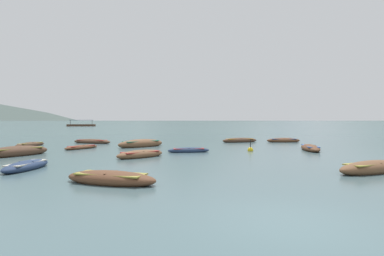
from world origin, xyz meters
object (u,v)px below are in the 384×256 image
rowboat_4 (92,142)px  rowboat_0 (189,150)px  rowboat_3 (17,152)px  rowboat_11 (111,178)px  rowboat_1 (140,154)px  rowboat_12 (283,140)px  rowboat_5 (81,147)px  rowboat_8 (26,166)px  rowboat_2 (310,148)px  rowboat_10 (30,144)px  rowboat_9 (141,144)px  ferry_0 (81,125)px  rowboat_6 (240,140)px  rowboat_7 (373,168)px  mooring_buoy (250,150)px

rowboat_4 → rowboat_0: bearing=-46.5°
rowboat_3 → rowboat_11: 12.45m
rowboat_1 → rowboat_12: size_ratio=0.94×
rowboat_5 → rowboat_8: bearing=-88.6°
rowboat_2 → rowboat_3: rowboat_3 is taller
rowboat_4 → rowboat_10: bearing=-146.5°
rowboat_5 → rowboat_8: 10.74m
rowboat_9 → ferry_0: ferry_0 is taller
rowboat_4 → ferry_0: size_ratio=0.42×
rowboat_1 → rowboat_4: (-5.95, 12.57, -0.01)m
rowboat_1 → rowboat_12: bearing=41.7°
rowboat_0 → rowboat_2: 9.59m
rowboat_5 → rowboat_6: (14.70, 6.44, 0.06)m
rowboat_8 → rowboat_0: bearing=41.2°
rowboat_5 → rowboat_8: size_ratio=0.91×
rowboat_11 → ferry_0: ferry_0 is taller
rowboat_7 → ferry_0: (-41.64, 108.11, 0.23)m
rowboat_0 → ferry_0: 104.32m
rowboat_12 → rowboat_8: bearing=-138.4°
rowboat_5 → rowboat_9: size_ratio=0.73×
rowboat_7 → rowboat_8: bearing=172.3°
rowboat_0 → rowboat_7: (7.70, -9.47, 0.07)m
rowboat_4 → rowboat_5: rowboat_4 is taller
rowboat_5 → rowboat_9: 4.97m
rowboat_6 → rowboat_2: bearing=-69.4°
rowboat_12 → rowboat_5: bearing=-162.2°
rowboat_6 → rowboat_12: bearing=-2.6°
rowboat_3 → ferry_0: size_ratio=0.41×
rowboat_12 → rowboat_6: bearing=177.4°
rowboat_4 → rowboat_10: (-4.73, -3.14, -0.03)m
rowboat_0 → rowboat_2: size_ratio=0.75×
rowboat_1 → rowboat_7: bearing=-31.1°
rowboat_0 → rowboat_5: rowboat_0 is taller
rowboat_3 → rowboat_9: rowboat_9 is taller
rowboat_3 → rowboat_6: (17.61, 11.24, -0.07)m
rowboat_9 → ferry_0: (-30.06, 93.61, 0.19)m
rowboat_5 → mooring_buoy: mooring_buoy is taller
rowboat_12 → rowboat_10: bearing=-172.9°
rowboat_2 → rowboat_12: 9.03m
rowboat_1 → rowboat_3: bearing=169.6°
rowboat_0 → rowboat_6: size_ratio=0.77×
rowboat_5 → rowboat_12: bearing=17.8°
rowboat_3 → rowboat_12: size_ratio=1.21×
rowboat_3 → rowboat_12: (22.30, 11.03, -0.07)m
rowboat_8 → rowboat_9: bearing=70.2°
rowboat_4 → rowboat_1: bearing=-64.7°
mooring_buoy → rowboat_8: bearing=-149.3°
rowboat_11 → ferry_0: 113.77m
rowboat_9 → rowboat_4: bearing=138.8°
rowboat_4 → rowboat_5: 6.30m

